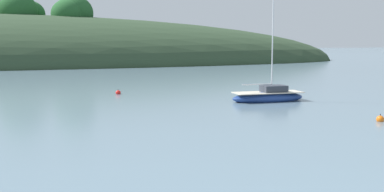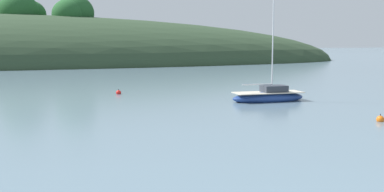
% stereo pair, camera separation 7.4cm
% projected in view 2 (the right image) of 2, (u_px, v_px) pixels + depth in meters
% --- Properties ---
extents(sailboat_black_sloop, '(5.81, 2.03, 8.35)m').
position_uv_depth(sailboat_black_sloop, '(269.00, 96.00, 35.89)').
color(sailboat_black_sloop, navy).
rests_on(sailboat_black_sloop, ground).
extents(mooring_buoy_inner, '(0.44, 0.44, 0.54)m').
position_uv_depth(mooring_buoy_inner, '(380.00, 119.00, 27.17)').
color(mooring_buoy_inner, orange).
rests_on(mooring_buoy_inner, ground).
extents(mooring_buoy_channel, '(0.44, 0.44, 0.54)m').
position_uv_depth(mooring_buoy_channel, '(119.00, 93.00, 40.46)').
color(mooring_buoy_channel, red).
rests_on(mooring_buoy_channel, ground).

